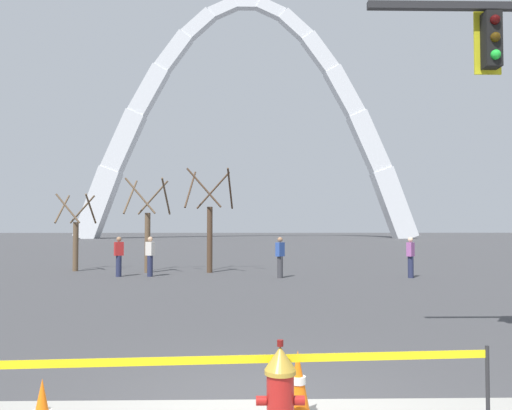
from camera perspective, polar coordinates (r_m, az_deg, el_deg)
name	(u,v)px	position (r m, az deg, el deg)	size (l,w,h in m)	color
ground_plane	(261,405)	(6.40, 0.53, -21.18)	(240.00, 240.00, 0.00)	#3D3D3F
fire_hydrant	(280,395)	(5.21, 2.69, -20.27)	(0.46, 0.48, 0.99)	#5E0F0D
caution_tape_barrier	(226,379)	(5.26, -3.38, -18.60)	(5.32, 0.40, 0.86)	#232326
traffic_cone_by_hydrant	(298,385)	(5.88, 4.65, -19.23)	(0.36, 0.36, 0.73)	black
monument_arch	(247,130)	(77.28, -1.02, 8.27)	(50.12, 3.06, 36.45)	silver
tree_far_left	(76,237)	(24.46, -19.29, -3.34)	(1.60, 1.61, 3.43)	brown
tree_left_mid	(147,231)	(22.83, -11.90, -2.81)	(1.87, 1.88, 4.06)	brown
tree_center_left	(210,227)	(22.47, -5.14, -2.39)	(2.06, 2.07, 4.47)	#473323
pedestrian_walking_left	(150,256)	(21.14, -11.62, -5.54)	(0.39, 0.36, 1.59)	#232847
pedestrian_standing_center	(119,256)	(21.37, -14.91, -5.48)	(0.39, 0.34, 1.59)	#232847
pedestrian_walking_right	(411,257)	(21.06, 16.70, -5.51)	(0.37, 0.39, 1.59)	#232847
pedestrian_near_trees	(280,257)	(20.18, 2.67, -5.75)	(0.38, 0.39, 1.59)	#38383D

